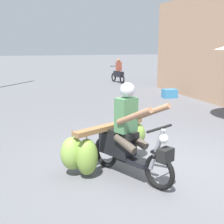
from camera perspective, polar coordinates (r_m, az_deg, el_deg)
ground_plane at (r=5.61m, az=9.25°, el=-10.18°), size 120.00×120.00×0.00m
motorbike_main_loaded at (r=5.23m, az=0.54°, el=-5.56°), size 1.84×1.95×1.58m
motorbike_distant_ahead_left at (r=17.61m, az=1.20°, el=7.41°), size 0.52×1.61×1.40m
produce_crate at (r=12.77m, az=10.82°, el=3.46°), size 0.56×0.40×0.36m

